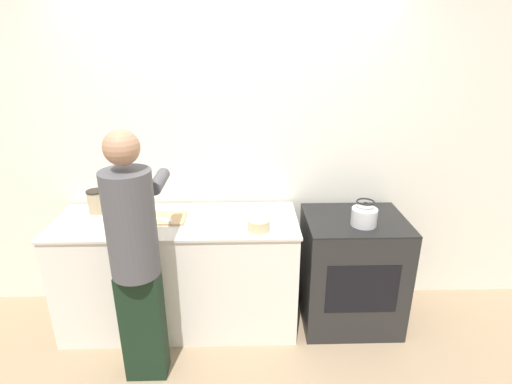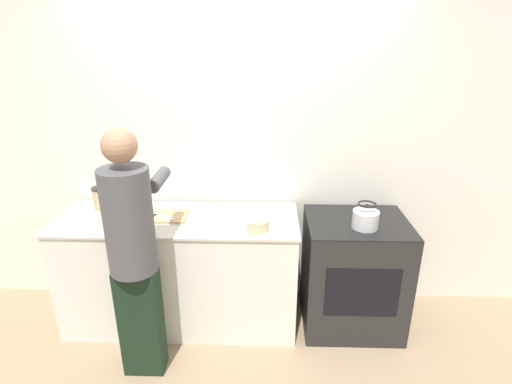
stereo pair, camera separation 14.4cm
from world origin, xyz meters
The scene contains 10 objects.
ground_plane centered at (0.00, 0.00, 0.00)m, with size 12.00×12.00×0.00m, color #997F60.
wall_back centered at (0.00, 0.69, 1.30)m, with size 8.00×0.05×2.60m.
counter centered at (-0.41, 0.31, 0.45)m, with size 1.79×0.65×0.90m.
oven centered at (0.92, 0.31, 0.45)m, with size 0.74×0.61×0.89m.
person centered at (-0.57, -0.22, 0.93)m, with size 0.33×0.58×1.69m.
cutting_board centered at (-0.53, 0.33, 0.91)m, with size 0.37×0.24×0.02m.
knife centered at (-0.54, 0.30, 0.92)m, with size 0.24×0.13×0.01m.
kettle centered at (0.94, 0.20, 0.97)m, with size 0.18×0.18×0.19m.
bowl_prep centered at (0.19, 0.13, 0.94)m, with size 0.16×0.16×0.08m.
canister_jar centered at (-1.03, 0.47, 0.99)m, with size 0.13×0.13×0.18m.
Camera 1 is at (0.10, -2.36, 2.14)m, focal length 28.00 mm.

